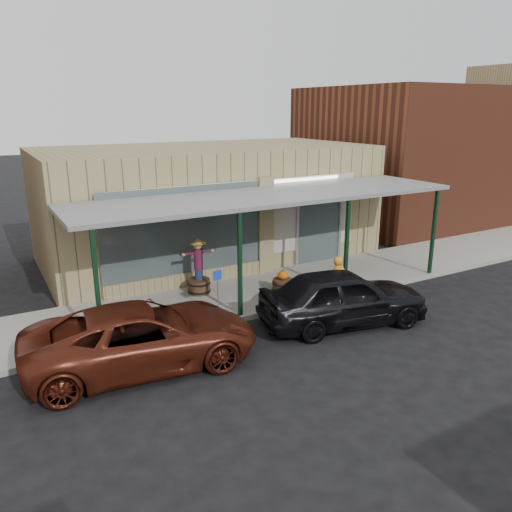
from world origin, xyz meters
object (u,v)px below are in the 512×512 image
barrel_pumpkin (283,284)px  handicap_sign (218,287)px  barrel_scarecrow (199,275)px  parked_sedan (343,297)px  car_maroon (143,336)px

barrel_pumpkin → handicap_sign: handicap_sign is taller
barrel_scarecrow → barrel_pumpkin: (2.24, -1.21, -0.32)m
parked_sedan → car_maroon: 5.32m
parked_sedan → car_maroon: parked_sedan is taller
car_maroon → handicap_sign: bearing=-55.4°
barrel_scarecrow → handicap_sign: 1.89m
handicap_sign → car_maroon: handicap_sign is taller
handicap_sign → parked_sedan: parked_sedan is taller
handicap_sign → car_maroon: bearing=-162.4°
handicap_sign → parked_sedan: bearing=-44.5°
barrel_scarecrow → handicap_sign: (-0.24, -1.86, 0.25)m
handicap_sign → parked_sedan: size_ratio=0.27×
barrel_scarecrow → handicap_sign: size_ratio=1.33×
barrel_pumpkin → handicap_sign: size_ratio=0.62×
handicap_sign → car_maroon: size_ratio=0.25×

